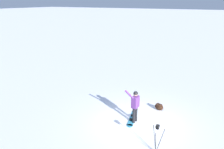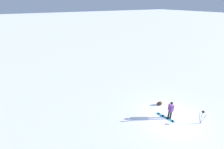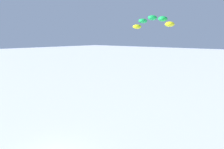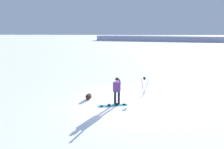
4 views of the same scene
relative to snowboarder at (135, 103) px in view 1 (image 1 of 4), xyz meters
The scene contains 5 objects.
ground_plane 1.03m from the snowboarder, 166.42° to the left, with size 300.00×300.00×0.00m, color white.
snowboarder is the anchor object (origin of this frame).
snowboard 1.03m from the snowboarder, 45.72° to the right, with size 0.65×1.71×0.10m.
gear_bag_large 2.10m from the snowboarder, 109.97° to the right, with size 0.60×0.48×0.35m.
camera_tripod 2.43m from the snowboarder, 134.33° to the left, with size 0.51×0.51×1.24m.
Camera 1 is at (-3.53, 8.90, 5.75)m, focal length 35.27 mm.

